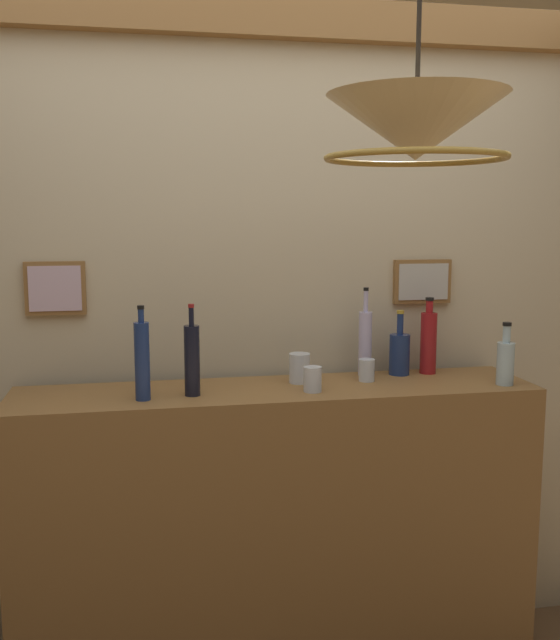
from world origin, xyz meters
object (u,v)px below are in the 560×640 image
glass_tumbler_shot (313,379)px  liquor_bottle_vermouth (192,359)px  liquor_bottle_gin (142,360)px  liquor_bottle_tequila (505,361)px  liquor_bottle_bourbon (365,342)px  glass_tumbler_highball (299,368)px  pendant_lamp (416,130)px  glass_tumbler_rocks (367,370)px  liquor_bottle_port (428,341)px  liquor_bottle_amaro (399,353)px

glass_tumbler_shot → liquor_bottle_vermouth: bearing=176.4°
liquor_bottle_gin → liquor_bottle_tequila: bearing=-1.3°
liquor_bottle_bourbon → glass_tumbler_highball: 0.29m
liquor_bottle_tequila → liquor_bottle_vermouth: 1.12m
glass_tumbler_shot → pendant_lamp: pendant_lamp is taller
liquor_bottle_tequila → glass_tumbler_rocks: size_ratio=2.77×
liquor_bottle_bourbon → liquor_bottle_gin: bearing=-165.5°
liquor_bottle_vermouth → glass_tumbler_highball: bearing=16.1°
pendant_lamp → glass_tumbler_rocks: bearing=80.6°
liquor_bottle_vermouth → liquor_bottle_bourbon: liquor_bottle_bourbon is taller
liquor_bottle_tequila → glass_tumbler_shot: size_ratio=2.59×
liquor_bottle_vermouth → pendant_lamp: (0.52, -0.64, 0.69)m
glass_tumbler_rocks → glass_tumbler_shot: bearing=-153.0°
liquor_bottle_port → liquor_bottle_bourbon: bearing=177.7°
glass_tumbler_rocks → glass_tumbler_shot: size_ratio=0.93×
liquor_bottle_gin → glass_tumbler_rocks: liquor_bottle_gin is taller
liquor_bottle_vermouth → liquor_bottle_amaro: size_ratio=1.26×
glass_tumbler_highball → glass_tumbler_shot: (0.02, -0.14, -0.01)m
liquor_bottle_vermouth → liquor_bottle_amaro: (0.80, 0.17, -0.04)m
liquor_bottle_port → liquor_bottle_gin: bearing=-169.3°
liquor_bottle_bourbon → glass_tumbler_rocks: size_ratio=4.11×
glass_tumbler_shot → liquor_bottle_bourbon: bearing=39.7°
liquor_bottle_port → glass_tumbler_highball: liquor_bottle_port is taller
glass_tumbler_shot → pendant_lamp: (0.11, -0.62, 0.77)m
liquor_bottle_amaro → liquor_bottle_port: 0.12m
liquor_bottle_bourbon → glass_tumbler_highball: (-0.27, -0.07, -0.08)m
glass_tumbler_rocks → liquor_bottle_bourbon: bearing=76.6°
liquor_bottle_bourbon → liquor_bottle_vermouth: bearing=-164.4°
liquor_bottle_tequila → liquor_bottle_gin: (-1.28, 0.03, 0.05)m
liquor_bottle_bourbon → liquor_bottle_port: 0.25m
glass_tumbler_rocks → pendant_lamp: size_ratio=0.17×
liquor_bottle_bourbon → liquor_bottle_gin: (-0.83, -0.21, 0.01)m
liquor_bottle_port → glass_tumbler_highball: 0.53m
liquor_bottle_bourbon → liquor_bottle_amaro: 0.14m
liquor_bottle_vermouth → liquor_bottle_port: liquor_bottle_vermouth is taller
liquor_bottle_tequila → liquor_bottle_port: (-0.20, 0.23, 0.04)m
liquor_bottle_tequila → pendant_lamp: 1.11m
glass_tumbler_rocks → liquor_bottle_tequila: bearing=-17.6°
liquor_bottle_amaro → glass_tumbler_shot: liquor_bottle_amaro is taller
glass_tumbler_shot → liquor_bottle_amaro: bearing=27.3°
glass_tumbler_rocks → pendant_lamp: 1.08m
liquor_bottle_vermouth → liquor_bottle_amaro: bearing=12.3°
liquor_bottle_tequila → liquor_bottle_vermouth: size_ratio=0.73×
liquor_bottle_gin → glass_tumbler_highball: (0.56, 0.14, -0.08)m
liquor_bottle_vermouth → liquor_bottle_gin: bearing=-170.0°
liquor_bottle_gin → liquor_bottle_port: size_ratio=1.07×
liquor_bottle_bourbon → liquor_bottle_amaro: size_ratio=1.36×
liquor_bottle_bourbon → glass_tumbler_shot: bearing=-140.3°
liquor_bottle_amaro → glass_tumbler_highball: 0.41m
liquor_bottle_port → glass_tumbler_rocks: (-0.27, -0.08, -0.08)m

